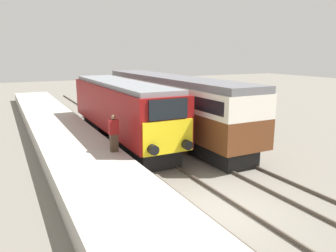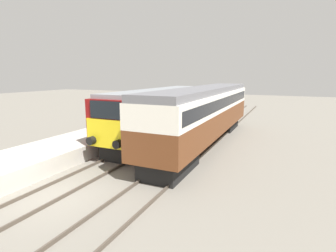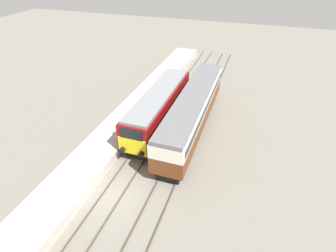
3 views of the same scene
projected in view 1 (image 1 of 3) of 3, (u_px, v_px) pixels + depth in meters
ground_plane at (219, 210)px, 11.60m from camera, size 120.00×120.00×0.00m
platform_left at (76, 151)px, 16.98m from camera, size 3.50×50.00×0.89m
rails_near_track at (158, 166)px, 15.93m from camera, size 1.51×60.00×0.14m
rails_far_track at (216, 156)px, 17.44m from camera, size 1.50×60.00×0.14m
locomotive at (121, 109)px, 20.00m from camera, size 2.70×13.02×3.77m
passenger_carriage at (169, 100)px, 21.65m from camera, size 2.75×16.28×3.98m
person_on_platform at (114, 133)px, 15.26m from camera, size 0.44×0.26×1.76m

